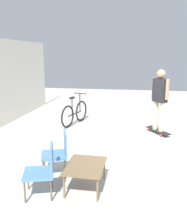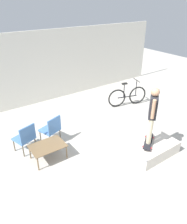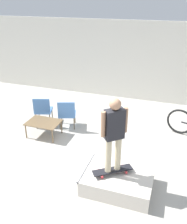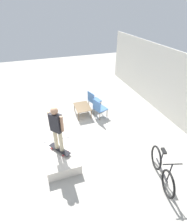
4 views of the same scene
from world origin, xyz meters
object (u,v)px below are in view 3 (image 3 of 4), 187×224
at_px(patio_chair_left, 43,109).
at_px(skateboard_on_ramp, 113,170).
at_px(coffee_table, 44,123).
at_px(skate_ramp_box, 118,181).
at_px(patio_chair_right, 67,113).
at_px(person_skater, 114,131).

bearing_deg(patio_chair_left, skateboard_on_ramp, 125.34).
distance_m(coffee_table, patio_chair_left, 0.79).
bearing_deg(skateboard_on_ramp, skate_ramp_box, -28.78).
xyz_separation_m(skateboard_on_ramp, patio_chair_right, (-2.03, 2.15, 0.06)).
xyz_separation_m(skate_ramp_box, person_skater, (-0.12, -0.01, 1.23)).
relative_size(patio_chair_left, patio_chair_right, 1.00).
distance_m(skate_ramp_box, coffee_table, 2.99).
xyz_separation_m(coffee_table, patio_chair_right, (0.45, 0.67, 0.11)).
height_order(skate_ramp_box, person_skater, person_skater).
bearing_deg(coffee_table, patio_chair_left, 119.93).
xyz_separation_m(skateboard_on_ramp, person_skater, (0.00, -0.00, 0.97)).
bearing_deg(coffee_table, patio_chair_right, 56.42).
xyz_separation_m(skate_ramp_box, patio_chair_left, (-2.99, 2.13, 0.33)).
bearing_deg(patio_chair_right, coffee_table, 37.07).
relative_size(coffee_table, patio_chair_right, 1.04).
relative_size(person_skater, patio_chair_left, 1.76).
height_order(skate_ramp_box, coffee_table, coffee_table).
bearing_deg(person_skater, skate_ramp_box, -34.62).
height_order(coffee_table, patio_chair_left, patio_chair_left).
height_order(skate_ramp_box, patio_chair_right, patio_chair_right).
xyz_separation_m(skate_ramp_box, skateboard_on_ramp, (-0.12, -0.01, 0.27)).
bearing_deg(patio_chair_left, coffee_table, 102.13).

